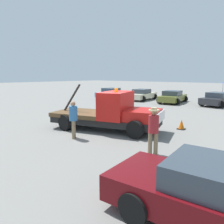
# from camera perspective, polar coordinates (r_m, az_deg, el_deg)

# --- Properties ---
(ground_plane) EXTENTS (160.00, 160.00, 0.00)m
(ground_plane) POSITION_cam_1_polar(r_m,az_deg,el_deg) (12.28, -1.78, -4.58)
(ground_plane) COLOR gray
(tow_truck) EXTENTS (6.44, 3.84, 2.51)m
(tow_truck) POSITION_cam_1_polar(r_m,az_deg,el_deg) (11.94, -0.18, -0.46)
(tow_truck) COLOR black
(tow_truck) RESTS_ON ground
(person_near_truck) EXTENTS (0.40, 0.40, 1.82)m
(person_near_truck) POSITION_cam_1_polar(r_m,az_deg,el_deg) (8.40, 10.78, -3.90)
(person_near_truck) COLOR #847051
(person_near_truck) RESTS_ON ground
(person_at_hood) EXTENTS (0.40, 0.40, 1.79)m
(person_at_hood) POSITION_cam_1_polar(r_m,az_deg,el_deg) (10.57, -10.05, -1.31)
(person_at_hood) COLOR #847051
(person_at_hood) RESTS_ON ground
(parked_car_skyblue) EXTENTS (2.61, 4.78, 1.34)m
(parked_car_skyblue) POSITION_cam_1_polar(r_m,az_deg,el_deg) (28.85, -0.03, 4.94)
(parked_car_skyblue) COLOR #669ED1
(parked_car_skyblue) RESTS_ON ground
(parked_car_cream) EXTENTS (2.74, 5.01, 1.34)m
(parked_car_cream) POSITION_cam_1_polar(r_m,az_deg,el_deg) (26.87, 7.93, 4.50)
(parked_car_cream) COLOR beige
(parked_car_cream) RESTS_ON ground
(parked_car_olive) EXTENTS (2.92, 4.90, 1.34)m
(parked_car_olive) POSITION_cam_1_polar(r_m,az_deg,el_deg) (24.84, 15.56, 3.83)
(parked_car_olive) COLOR olive
(parked_car_olive) RESTS_ON ground
(parked_car_charcoal) EXTENTS (2.97, 4.73, 1.34)m
(parked_car_charcoal) POSITION_cam_1_polar(r_m,az_deg,el_deg) (24.03, 26.06, 3.01)
(parked_car_charcoal) COLOR #2D2D33
(parked_car_charcoal) RESTS_ON ground
(traffic_cone) EXTENTS (0.40, 0.40, 0.55)m
(traffic_cone) POSITION_cam_1_polar(r_m,az_deg,el_deg) (12.87, 17.68, -3.21)
(traffic_cone) COLOR black
(traffic_cone) RESTS_ON ground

